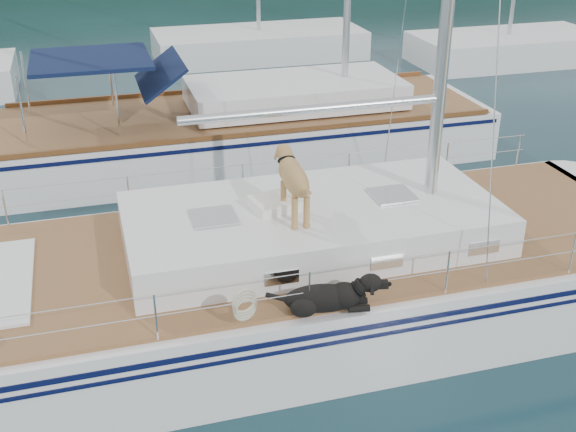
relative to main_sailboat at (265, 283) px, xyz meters
name	(u,v)px	position (x,y,z in m)	size (l,w,h in m)	color
ground	(259,323)	(-0.09, 0.01, -0.68)	(120.00, 120.00, 0.00)	black
main_sailboat	(265,283)	(0.00, 0.00, 0.00)	(12.00, 3.92, 14.01)	white
neighbor_sailboat	(249,131)	(1.34, 6.66, -0.05)	(11.00, 3.50, 13.30)	white
bg_boat_center	(259,45)	(3.91, 16.01, -0.23)	(7.20, 3.00, 11.65)	white
bg_boat_east	(507,49)	(11.91, 13.01, -0.22)	(6.40, 3.00, 11.65)	white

